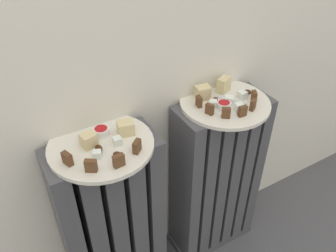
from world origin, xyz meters
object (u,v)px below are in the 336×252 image
at_px(radiator_left, 113,226).
at_px(jam_bowl_left, 101,131).
at_px(radiator_right, 216,180).
at_px(fork, 229,99).
at_px(jam_bowl_right, 224,105).
at_px(plate_left, 101,145).
at_px(plate_right, 225,103).

bearing_deg(radiator_left, jam_bowl_left, 64.67).
bearing_deg(radiator_left, radiator_right, 0.00).
xyz_separation_m(jam_bowl_left, fork, (0.42, -0.03, -0.01)).
height_order(jam_bowl_right, fork, jam_bowl_right).
relative_size(plate_left, jam_bowl_right, 6.68).
distance_m(jam_bowl_right, fork, 0.05).
distance_m(radiator_left, radiator_right, 0.42).
xyz_separation_m(radiator_left, jam_bowl_right, (0.39, -0.03, 0.37)).
bearing_deg(plate_right, fork, 3.41).
bearing_deg(jam_bowl_left, plate_right, -4.88).
xyz_separation_m(radiator_right, fork, (0.02, 0.00, 0.36)).
bearing_deg(jam_bowl_left, plate_left, -115.33).
height_order(plate_left, jam_bowl_left, jam_bowl_left).
height_order(radiator_left, plate_left, plate_left).
distance_m(plate_left, jam_bowl_left, 0.04).
distance_m(radiator_left, plate_left, 0.35).
relative_size(plate_right, jam_bowl_right, 6.68).
xyz_separation_m(jam_bowl_left, jam_bowl_right, (0.38, -0.06, -0.00)).
height_order(radiator_left, jam_bowl_right, jam_bowl_right).
bearing_deg(plate_left, jam_bowl_right, -4.12).
bearing_deg(plate_right, jam_bowl_right, -134.15).
bearing_deg(radiator_right, plate_left, -180.00).
height_order(plate_left, plate_right, same).
bearing_deg(radiator_right, radiator_left, -180.00).
distance_m(plate_right, fork, 0.02).
relative_size(radiator_right, jam_bowl_left, 15.72).
bearing_deg(plate_left, plate_right, 0.00).
bearing_deg(plate_right, jam_bowl_left, 175.12).
distance_m(radiator_right, jam_bowl_right, 0.37).
distance_m(radiator_right, plate_left, 0.55).
distance_m(jam_bowl_left, jam_bowl_right, 0.38).
bearing_deg(plate_right, radiator_right, 116.57).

